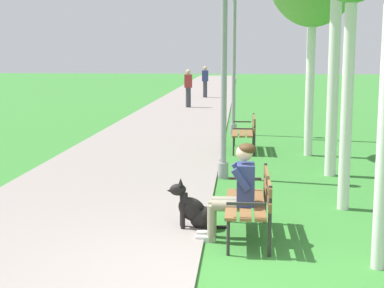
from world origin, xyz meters
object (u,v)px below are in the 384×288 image
at_px(park_bench_near, 253,199).
at_px(pedestrian_distant, 188,88).
at_px(park_bench_mid, 246,130).
at_px(lamp_post_mid, 234,61).
at_px(dog_black, 196,211).
at_px(lamp_post_near, 224,70).
at_px(pedestrian_further_distant, 205,82).
at_px(person_seated_on_near_bench, 237,188).

xyz_separation_m(park_bench_near, pedestrian_distant, (-2.42, 17.62, 0.33)).
bearing_deg(park_bench_near, park_bench_mid, 90.24).
distance_m(park_bench_near, lamp_post_mid, 9.76).
height_order(park_bench_mid, pedestrian_distant, pedestrian_distant).
xyz_separation_m(park_bench_mid, dog_black, (-0.73, -6.47, -0.25)).
relative_size(lamp_post_near, pedestrian_distant, 2.39).
distance_m(lamp_post_mid, pedestrian_distant, 8.36).
xyz_separation_m(dog_black, pedestrian_distant, (-1.66, 17.34, 0.58)).
relative_size(park_bench_mid, pedestrian_further_distant, 0.91).
height_order(dog_black, pedestrian_further_distant, pedestrian_further_distant).
bearing_deg(lamp_post_mid, person_seated_on_near_bench, -88.95).
distance_m(dog_black, lamp_post_mid, 9.53).
height_order(lamp_post_near, pedestrian_distant, lamp_post_near).
height_order(park_bench_mid, person_seated_on_near_bench, person_seated_on_near_bench).
bearing_deg(park_bench_mid, dog_black, -96.43).
relative_size(park_bench_near, lamp_post_near, 0.38).
distance_m(dog_black, pedestrian_distant, 17.43).
distance_m(park_bench_mid, lamp_post_mid, 3.31).
height_order(park_bench_mid, pedestrian_further_distant, pedestrian_further_distant).
xyz_separation_m(lamp_post_near, pedestrian_distant, (-1.93, 14.04, -1.21)).
bearing_deg(lamp_post_near, dog_black, -94.66).
bearing_deg(park_bench_near, lamp_post_near, 97.76).
xyz_separation_m(person_seated_on_near_bench, pedestrian_distant, (-2.21, 17.73, 0.16)).
xyz_separation_m(park_bench_mid, pedestrian_distant, (-2.39, 10.87, 0.33)).
xyz_separation_m(pedestrian_distant, pedestrian_further_distant, (0.37, 5.64, 0.00)).
xyz_separation_m(dog_black, lamp_post_near, (0.27, 3.30, 1.79)).
bearing_deg(lamp_post_near, park_bench_mid, 81.73).
bearing_deg(person_seated_on_near_bench, lamp_post_mid, 91.05).
relative_size(lamp_post_mid, pedestrian_distant, 2.50).
relative_size(dog_black, lamp_post_near, 0.21).
xyz_separation_m(lamp_post_near, lamp_post_mid, (0.10, 6.03, 0.08)).
bearing_deg(dog_black, pedestrian_further_distant, 93.21).
bearing_deg(pedestrian_further_distant, park_bench_near, -84.97).
xyz_separation_m(park_bench_near, lamp_post_near, (-0.49, 3.59, 1.53)).
height_order(pedestrian_distant, pedestrian_further_distant, same).
bearing_deg(pedestrian_further_distant, dog_black, -86.79).
height_order(dog_black, lamp_post_mid, lamp_post_mid).
xyz_separation_m(park_bench_near, park_bench_mid, (-0.03, 6.76, 0.00)).
bearing_deg(pedestrian_distant, park_bench_near, -82.18).
relative_size(pedestrian_distant, pedestrian_further_distant, 1.00).
distance_m(park_bench_near, pedestrian_distant, 17.79).
bearing_deg(pedestrian_distant, lamp_post_mid, -75.74).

